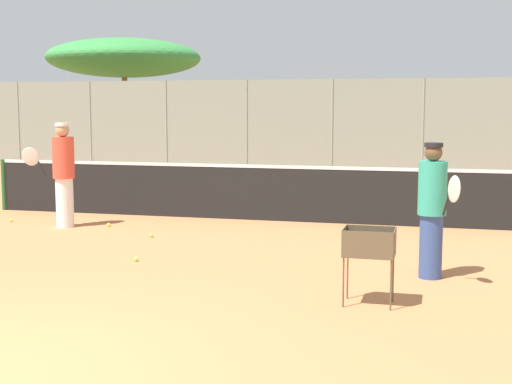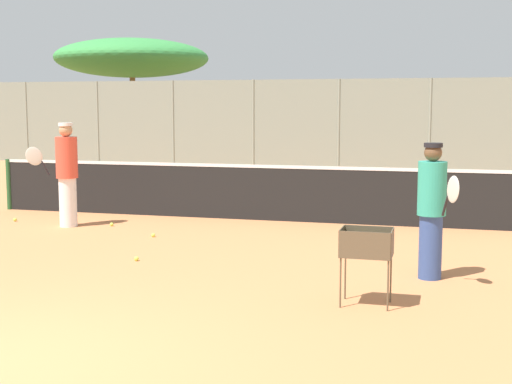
{
  "view_description": "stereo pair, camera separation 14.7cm",
  "coord_description": "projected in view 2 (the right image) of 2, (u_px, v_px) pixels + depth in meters",
  "views": [
    {
      "loc": [
        3.69,
        -4.83,
        2.18
      ],
      "look_at": [
        1.24,
        4.64,
        1.0
      ],
      "focal_mm": 50.0,
      "sensor_mm": 36.0,
      "label": 1
    },
    {
      "loc": [
        3.83,
        -4.8,
        2.18
      ],
      "look_at": [
        1.24,
        4.64,
        1.0
      ],
      "focal_mm": 50.0,
      "sensor_mm": 36.0,
      "label": 2
    }
  ],
  "objects": [
    {
      "name": "tennis_net",
      "position": [
        244.0,
        191.0,
        13.73
      ],
      "size": [
        10.49,
        0.1,
        1.07
      ],
      "color": "#26592D",
      "rests_on": "ground_plane"
    },
    {
      "name": "tennis_ball_1",
      "position": [
        136.0,
        259.0,
        10.09
      ],
      "size": [
        0.07,
        0.07,
        0.07
      ],
      "primitive_type": "sphere",
      "color": "#D1E54C",
      "rests_on": "ground_plane"
    },
    {
      "name": "ball_cart",
      "position": [
        366.0,
        249.0,
        7.8
      ],
      "size": [
        0.56,
        0.41,
        0.85
      ],
      "color": "brown",
      "rests_on": "ground_plane"
    },
    {
      "name": "tennis_ball_2",
      "position": [
        153.0,
        235.0,
        11.94
      ],
      "size": [
        0.07,
        0.07,
        0.07
      ],
      "primitive_type": "sphere",
      "color": "#D1E54C",
      "rests_on": "ground_plane"
    },
    {
      "name": "parked_car",
      "position": [
        417.0,
        145.0,
        28.35
      ],
      "size": [
        4.2,
        1.7,
        1.6
      ],
      "color": "white",
      "rests_on": "ground_plane"
    },
    {
      "name": "player_red_cap",
      "position": [
        67.0,
        173.0,
        12.88
      ],
      "size": [
        0.85,
        0.61,
        1.89
      ],
      "rotation": [
        0.0,
        0.0,
        3.71
      ],
      "color": "white",
      "rests_on": "ground_plane"
    },
    {
      "name": "tennis_ball_4",
      "position": [
        15.0,
        220.0,
        13.56
      ],
      "size": [
        0.07,
        0.07,
        0.07
      ],
      "primitive_type": "sphere",
      "color": "#D1E54C",
      "rests_on": "ground_plane"
    },
    {
      "name": "tree_4",
      "position": [
        132.0,
        58.0,
        32.39
      ],
      "size": [
        6.96,
        6.96,
        5.22
      ],
      "color": "brown",
      "rests_on": "ground_plane"
    },
    {
      "name": "tennis_ball_0",
      "position": [
        112.0,
        224.0,
        13.02
      ],
      "size": [
        0.07,
        0.07,
        0.07
      ],
      "primitive_type": "sphere",
      "color": "#D1E54C",
      "rests_on": "ground_plane"
    },
    {
      "name": "back_fence",
      "position": [
        339.0,
        124.0,
        25.0
      ],
      "size": [
        31.25,
        0.08,
        3.13
      ],
      "color": "gray",
      "rests_on": "ground_plane"
    },
    {
      "name": "player_white_outfit",
      "position": [
        432.0,
        209.0,
        8.95
      ],
      "size": [
        0.54,
        0.84,
        1.73
      ],
      "rotation": [
        0.0,
        0.0,
        5.2
      ],
      "color": "#334C8C",
      "rests_on": "ground_plane"
    }
  ]
}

